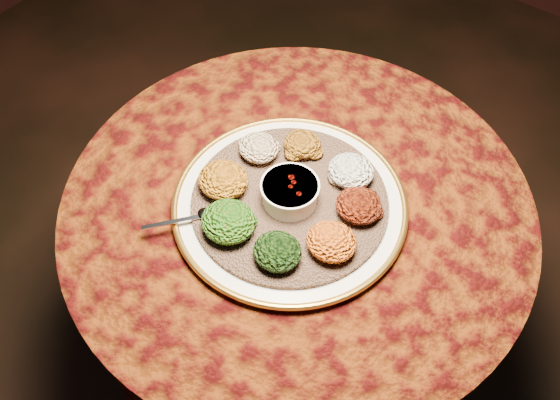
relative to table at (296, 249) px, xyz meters
The scene contains 13 objects.
table is the anchor object (origin of this frame).
platter 0.19m from the table, 97.49° to the right, with size 0.47×0.47×0.02m.
injera 0.20m from the table, 97.49° to the right, with size 0.39×0.39×0.01m, color brown.
stew_bowl 0.24m from the table, 97.49° to the right, with size 0.12×0.12×0.05m.
spoon 0.29m from the table, 125.74° to the right, with size 0.10×0.12×0.01m.
portion_ayib 0.26m from the table, 57.23° to the left, with size 0.09×0.09×0.04m, color silver.
portion_kitfo 0.26m from the table, 15.07° to the left, with size 0.09×0.09×0.04m, color black.
portion_tikil 0.27m from the table, 28.58° to the right, with size 0.09×0.09×0.05m, color #C17C10.
portion_gomen 0.28m from the table, 68.24° to the right, with size 0.09×0.09×0.04m, color black.
portion_mixveg 0.28m from the table, 110.17° to the right, with size 0.11×0.10×0.05m, color #963409.
portion_kik 0.28m from the table, 149.04° to the right, with size 0.10×0.10×0.05m, color #B5610F.
portion_timatim 0.26m from the table, 164.36° to the left, with size 0.08×0.08×0.04m, color maroon.
portion_shiro 0.25m from the table, 121.36° to the left, with size 0.08×0.07×0.04m, color brown.
Camera 1 is at (0.42, -0.62, 1.74)m, focal length 40.00 mm.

